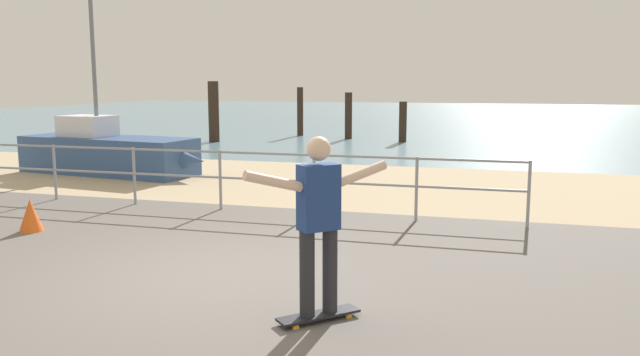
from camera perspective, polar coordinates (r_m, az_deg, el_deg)
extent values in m
cube|color=#605B56|center=(6.52, -14.59, -11.45)|extent=(24.00, 10.00, 0.04)
cube|color=tan|center=(13.79, 2.48, -0.52)|extent=(24.00, 6.00, 0.04)
cube|color=slate|center=(41.42, 11.63, 5.49)|extent=(72.00, 50.00, 0.04)
cylinder|color=gray|center=(12.79, -22.88, 0.44)|extent=(0.05, 0.05, 1.05)
cylinder|color=gray|center=(11.81, -16.47, 0.13)|extent=(0.05, 0.05, 1.05)
cylinder|color=gray|center=(11.00, -9.01, -0.22)|extent=(0.05, 0.05, 1.05)
cylinder|color=gray|center=(10.40, -0.54, -0.63)|extent=(0.05, 0.05, 1.05)
cylinder|color=gray|center=(10.06, 8.72, -1.05)|extent=(0.05, 0.05, 1.05)
cylinder|color=gray|center=(9.99, 18.38, -1.46)|extent=(0.05, 0.05, 1.05)
cylinder|color=gray|center=(11.32, -12.96, 2.44)|extent=(11.83, 0.04, 0.04)
cylinder|color=gray|center=(11.37, -12.88, 0.22)|extent=(11.83, 0.04, 0.04)
cube|color=#335184|center=(16.01, -18.62, 1.94)|extent=(4.55, 1.98, 0.90)
cone|color=#335184|center=(14.62, -12.23, 1.59)|extent=(1.19, 0.91, 0.77)
cylinder|color=slate|center=(16.14, -19.89, 11.39)|extent=(0.10, 0.10, 4.42)
cube|color=silver|center=(16.36, -20.30, 4.45)|extent=(1.31, 1.05, 0.50)
cube|color=black|center=(5.98, -0.12, -12.30)|extent=(0.71, 0.71, 0.02)
cylinder|color=orange|center=(6.19, 1.83, -11.97)|extent=(0.06, 0.06, 0.06)
cylinder|color=orange|center=(6.06, 2.63, -12.43)|extent=(0.06, 0.06, 0.06)
cylinder|color=orange|center=(5.94, -2.93, -12.89)|extent=(0.06, 0.06, 0.06)
cylinder|color=orange|center=(5.80, -2.22, -13.40)|extent=(0.06, 0.06, 0.06)
cylinder|color=#26262B|center=(5.90, 0.91, -8.35)|extent=(0.14, 0.14, 0.80)
cylinder|color=#26262B|center=(5.79, -1.18, -8.69)|extent=(0.14, 0.14, 0.80)
cube|color=navy|center=(5.67, -0.13, -1.75)|extent=(0.40, 0.40, 0.60)
sphere|color=beige|center=(5.61, -0.13, 2.67)|extent=(0.22, 0.22, 0.22)
cylinder|color=beige|center=(5.87, 3.68, 0.35)|extent=(0.46, 0.46, 0.23)
cylinder|color=beige|center=(5.44, -4.24, -0.31)|extent=(0.46, 0.46, 0.23)
cylinder|color=#332319|center=(23.49, -9.60, 5.92)|extent=(0.39, 0.39, 2.23)
cylinder|color=#332319|center=(25.86, -1.81, 6.02)|extent=(0.25, 0.25, 1.99)
cylinder|color=#332319|center=(24.46, 2.59, 5.64)|extent=(0.28, 0.28, 1.80)
cylinder|color=#332319|center=(23.29, 7.51, 5.04)|extent=(0.28, 0.28, 1.50)
cone|color=#E55919|center=(10.26, -24.73, -3.13)|extent=(0.36, 0.36, 0.50)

